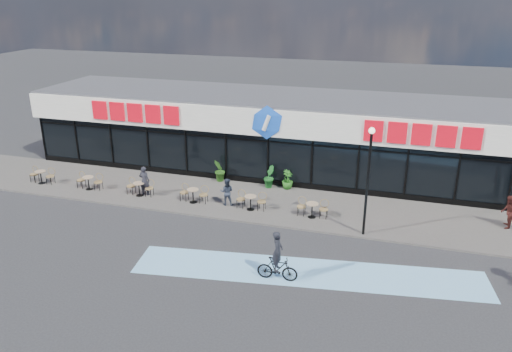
# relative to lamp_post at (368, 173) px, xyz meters

# --- Properties ---
(ground) EXTENTS (120.00, 120.00, 0.00)m
(ground) POSITION_rel_lamp_post_xyz_m (-5.82, -2.30, -3.10)
(ground) COLOR #28282B
(ground) RESTS_ON ground
(sidewalk) EXTENTS (44.00, 5.00, 0.10)m
(sidewalk) POSITION_rel_lamp_post_xyz_m (-5.82, 2.20, -3.05)
(sidewalk) COLOR #55504B
(sidewalk) RESTS_ON ground
(bike_lane) EXTENTS (14.17, 4.13, 0.01)m
(bike_lane) POSITION_rel_lamp_post_xyz_m (-1.82, -3.80, -3.09)
(bike_lane) COLOR #7EC0EF
(bike_lane) RESTS_ON ground
(building) EXTENTS (30.60, 6.57, 4.75)m
(building) POSITION_rel_lamp_post_xyz_m (-5.82, 7.63, -0.76)
(building) COLOR black
(building) RESTS_ON ground
(lamp_post) EXTENTS (0.28, 0.28, 5.03)m
(lamp_post) POSITION_rel_lamp_post_xyz_m (0.00, 0.00, 0.00)
(lamp_post) COLOR black
(lamp_post) RESTS_ON sidewalk
(bistro_set_0) EXTENTS (1.54, 0.62, 0.90)m
(bistro_set_0) POSITION_rel_lamp_post_xyz_m (-18.32, 1.18, -2.54)
(bistro_set_0) COLOR tan
(bistro_set_0) RESTS_ON sidewalk
(bistro_set_1) EXTENTS (1.54, 0.62, 0.90)m
(bistro_set_1) POSITION_rel_lamp_post_xyz_m (-15.17, 1.18, -2.54)
(bistro_set_1) COLOR tan
(bistro_set_1) RESTS_ON sidewalk
(bistro_set_2) EXTENTS (1.54, 0.62, 0.90)m
(bistro_set_2) POSITION_rel_lamp_post_xyz_m (-12.02, 1.18, -2.54)
(bistro_set_2) COLOR tan
(bistro_set_2) RESTS_ON sidewalk
(bistro_set_3) EXTENTS (1.54, 0.62, 0.90)m
(bistro_set_3) POSITION_rel_lamp_post_xyz_m (-8.88, 1.18, -2.54)
(bistro_set_3) COLOR tan
(bistro_set_3) RESTS_ON sidewalk
(bistro_set_4) EXTENTS (1.54, 0.62, 0.90)m
(bistro_set_4) POSITION_rel_lamp_post_xyz_m (-5.73, 1.18, -2.54)
(bistro_set_4) COLOR tan
(bistro_set_4) RESTS_ON sidewalk
(bistro_set_5) EXTENTS (1.54, 0.62, 0.90)m
(bistro_set_5) POSITION_rel_lamp_post_xyz_m (-2.59, 1.18, -2.54)
(bistro_set_5) COLOR tan
(bistro_set_5) RESTS_ON sidewalk
(potted_plant_left) EXTENTS (0.79, 0.88, 1.33)m
(potted_plant_left) POSITION_rel_lamp_post_xyz_m (-8.60, 4.32, -2.33)
(potted_plant_left) COLOR #285919
(potted_plant_left) RESTS_ON sidewalk
(potted_plant_mid) EXTENTS (0.80, 0.80, 1.07)m
(potted_plant_mid) POSITION_rel_lamp_post_xyz_m (-4.60, 4.37, -2.46)
(potted_plant_mid) COLOR #245F1B
(potted_plant_mid) RESTS_ON sidewalk
(potted_plant_right) EXTENTS (0.60, 0.72, 1.25)m
(potted_plant_right) POSITION_rel_lamp_post_xyz_m (-5.65, 4.29, -2.37)
(potted_plant_right) COLOR #1C6423
(potted_plant_right) RESTS_ON sidewalk
(patron_left) EXTENTS (0.59, 0.39, 1.62)m
(patron_left) POSITION_rel_lamp_post_xyz_m (-11.79, 1.30, -2.19)
(patron_left) COLOR #22222B
(patron_left) RESTS_ON sidewalk
(patron_right) EXTENTS (0.79, 0.66, 1.44)m
(patron_right) POSITION_rel_lamp_post_xyz_m (-7.08, 1.31, -2.28)
(patron_right) COLOR #2B3343
(patron_right) RESTS_ON sidewalk
(pedestrian_a) EXTENTS (0.69, 0.84, 1.59)m
(pedestrian_a) POSITION_rel_lamp_post_xyz_m (6.34, 2.61, -2.20)
(pedestrian_a) COLOR #411A17
(pedestrian_a) RESTS_ON sidewalk
(cyclist_a) EXTENTS (1.62, 0.61, 2.07)m
(cyclist_a) POSITION_rel_lamp_post_xyz_m (-2.86, -4.66, -2.34)
(cyclist_a) COLOR black
(cyclist_a) RESTS_ON ground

